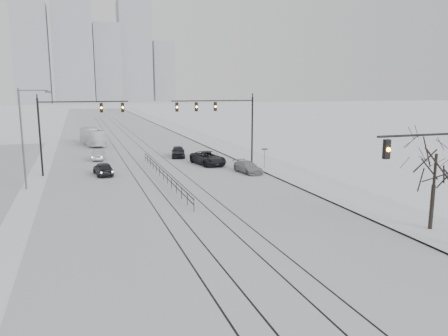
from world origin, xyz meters
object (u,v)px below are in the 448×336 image
sedan_sb_outer (99,155)px  sedan_nb_front (208,158)px  sedan_sb_inner (103,169)px  traffic_mast_near (443,172)px  sedan_nb_right (248,167)px  sedan_nb_far (178,152)px  bare_tree (436,162)px  box_truck (93,137)px

sedan_sb_outer → sedan_nb_front: size_ratio=0.68×
sedan_sb_inner → sedan_nb_front: bearing=-174.1°
traffic_mast_near → sedan_nb_right: bearing=93.4°
sedan_nb_far → bare_tree: bearing=-64.2°
sedan_sb_inner → box_truck: box_truck is taller
sedan_nb_front → box_truck: size_ratio=0.58×
sedan_nb_right → bare_tree: bearing=-88.4°
bare_tree → sedan_sb_inner: bare_tree is taller
box_truck → sedan_nb_far: bearing=113.0°
sedan_sb_inner → sedan_sb_outer: 10.27m
sedan_sb_inner → box_truck: (-0.15, 25.70, 0.65)m
bare_tree → sedan_nb_front: bare_tree is taller
sedan_nb_front → sedan_nb_right: size_ratio=1.33×
sedan_nb_far → box_truck: size_ratio=0.44×
sedan_nb_right → box_truck: box_truck is taller
traffic_mast_near → sedan_nb_far: (-6.20, 37.75, -3.83)m
sedan_nb_far → box_truck: (-10.24, 16.28, 0.62)m
bare_tree → sedan_sb_inner: (-18.70, 25.32, -3.79)m
traffic_mast_near → sedan_nb_front: size_ratio=1.24×
box_truck → bare_tree: bearing=101.2°
sedan_nb_front → sedan_nb_right: sedan_nb_front is taller
sedan_sb_inner → sedan_nb_right: sedan_sb_inner is taller
traffic_mast_near → sedan_sb_inner: traffic_mast_near is taller
sedan_sb_inner → sedan_sb_outer: size_ratio=1.08×
traffic_mast_near → sedan_nb_right: (-1.49, 24.73, -3.94)m
sedan_nb_front → sedan_nb_right: (2.61, -6.28, -0.17)m
bare_tree → box_truck: bearing=110.3°
bare_tree → sedan_sb_inner: size_ratio=1.48×
sedan_sb_inner → bare_tree: bearing=119.9°
sedan_sb_outer → box_truck: size_ratio=0.39×
sedan_sb_outer → box_truck: box_truck is taller
sedan_sb_outer → sedan_nb_front: sedan_nb_front is taller
sedan_nb_far → sedan_sb_inner: bearing=-125.1°
sedan_nb_front → sedan_nb_far: size_ratio=1.32×
sedan_sb_outer → sedan_nb_front: 14.31m
sedan_nb_right → sedan_sb_outer: bearing=128.2°
sedan_nb_front → box_truck: bearing=107.8°
sedan_nb_far → traffic_mast_near: bearing=-68.8°
bare_tree → sedan_nb_right: bearing=100.2°
bare_tree → sedan_sb_outer: size_ratio=1.59×
sedan_sb_outer → sedan_nb_far: 10.07m
bare_tree → sedan_nb_right: size_ratio=1.43×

